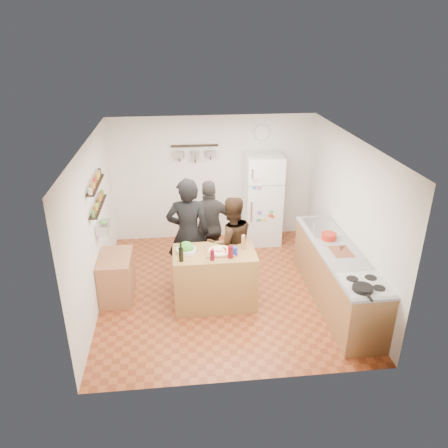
{
  "coord_description": "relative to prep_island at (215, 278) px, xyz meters",
  "views": [
    {
      "loc": [
        -0.7,
        -6.18,
        4.0
      ],
      "look_at": [
        0.0,
        0.1,
        1.15
      ],
      "focal_mm": 35.0,
      "sensor_mm": 36.0,
      "label": 1
    }
  ],
  "objects": [
    {
      "name": "prep_island",
      "position": [
        0.0,
        0.0,
        0.0
      ],
      "size": [
        1.25,
        0.72,
        0.91
      ],
      "primitive_type": "cube",
      "color": "#A0763A",
      "rests_on": "floor"
    },
    {
      "name": "cutting_board",
      "position": [
        1.9,
        -0.22,
        0.46
      ],
      "size": [
        0.3,
        0.4,
        0.02
      ],
      "primitive_type": "cube",
      "color": "brown",
      "rests_on": "counter_run"
    },
    {
      "name": "wine_glass_far",
      "position": [
        0.22,
        -0.2,
        0.55
      ],
      "size": [
        0.08,
        0.08,
        0.19
      ],
      "primitive_type": "cylinder",
      "color": "#620814",
      "rests_on": "prep_island"
    },
    {
      "name": "wine_bottle",
      "position": [
        -0.5,
        -0.22,
        0.56
      ],
      "size": [
        0.07,
        0.07,
        0.21
      ],
      "primitive_type": "cylinder",
      "color": "black",
      "rests_on": "prep_island"
    },
    {
      "name": "spice_shelf_upper",
      "position": [
        -1.73,
        0.58,
        1.4
      ],
      "size": [
        0.12,
        1.0,
        0.02
      ],
      "primitive_type": "cube",
      "color": "black",
      "rests_on": "left_wall"
    },
    {
      "name": "produce_basket",
      "position": [
        -1.7,
        0.58,
        0.69
      ],
      "size": [
        0.18,
        0.35,
        0.14
      ],
      "primitive_type": "cube",
      "color": "silver",
      "rests_on": "left_wall"
    },
    {
      "name": "skillet",
      "position": [
        1.8,
        -1.27,
        0.49
      ],
      "size": [
        0.27,
        0.27,
        0.05
      ],
      "primitive_type": "cylinder",
      "color": "black",
      "rests_on": "stove_top"
    },
    {
      "name": "sink",
      "position": [
        1.9,
        0.68,
        0.46
      ],
      "size": [
        0.5,
        0.8,
        0.03
      ],
      "primitive_type": "cube",
      "color": "silver",
      "rests_on": "counter_run"
    },
    {
      "name": "salad_bowl",
      "position": [
        -0.42,
        0.05,
        0.49
      ],
      "size": [
        0.3,
        0.3,
        0.06
      ],
      "primitive_type": "cylinder",
      "color": "silver",
      "rests_on": "prep_island"
    },
    {
      "name": "pizza_board",
      "position": [
        0.08,
        -0.02,
        0.47
      ],
      "size": [
        0.42,
        0.34,
        0.02
      ],
      "primitive_type": "cube",
      "color": "brown",
      "rests_on": "prep_island"
    },
    {
      "name": "pizza",
      "position": [
        0.08,
        -0.02,
        0.48
      ],
      "size": [
        0.34,
        0.34,
        0.02
      ],
      "primitive_type": "cylinder",
      "color": "beige",
      "rests_on": "pizza_board"
    },
    {
      "name": "red_bowl",
      "position": [
        1.85,
        0.21,
        0.52
      ],
      "size": [
        0.24,
        0.24,
        0.1
      ],
      "primitive_type": "cylinder",
      "color": "#AE2113",
      "rests_on": "counter_run"
    },
    {
      "name": "stove_top",
      "position": [
        1.9,
        -1.12,
        0.46
      ],
      "size": [
        0.6,
        0.62,
        0.02
      ],
      "primitive_type": "cube",
      "color": "white",
      "rests_on": "counter_run"
    },
    {
      "name": "side_table",
      "position": [
        -1.54,
        0.35,
        -0.09
      ],
      "size": [
        0.5,
        0.8,
        0.73
      ],
      "primitive_type": "cube",
      "color": "#AD7348",
      "rests_on": "floor"
    },
    {
      "name": "wine_glass_near",
      "position": [
        -0.05,
        -0.24,
        0.53
      ],
      "size": [
        0.06,
        0.06,
        0.15
      ],
      "primitive_type": "cylinder",
      "color": "#520719",
      "rests_on": "prep_island"
    },
    {
      "name": "wall_clock",
      "position": [
        1.15,
        2.46,
        1.69
      ],
      "size": [
        0.3,
        0.03,
        0.3
      ],
      "primitive_type": "cylinder",
      "rotation": [
        1.57,
        0.0,
        0.0
      ],
      "color": "silver",
      "rests_on": "back_wall"
    },
    {
      "name": "person_back",
      "position": [
        0.03,
        1.08,
        0.38
      ],
      "size": [
        0.99,
        0.43,
        1.67
      ],
      "primitive_type": "imported",
      "rotation": [
        0.0,
        0.0,
        3.17
      ],
      "color": "#2A2725",
      "rests_on": "floor"
    },
    {
      "name": "room_shell",
      "position": [
        0.2,
        0.77,
        0.79
      ],
      "size": [
        4.2,
        4.2,
        4.2
      ],
      "color": "brown",
      "rests_on": "ground"
    },
    {
      "name": "salt_canister",
      "position": [
        0.3,
        -0.12,
        0.52
      ],
      "size": [
        0.08,
        0.08,
        0.12
      ],
      "primitive_type": "cylinder",
      "color": "#1C299C",
      "rests_on": "prep_island"
    },
    {
      "name": "fridge",
      "position": [
        1.15,
        2.13,
        0.45
      ],
      "size": [
        0.7,
        0.68,
        1.8
      ],
      "primitive_type": "cube",
      "color": "white",
      "rests_on": "floor"
    },
    {
      "name": "pot_rack",
      "position": [
        -0.15,
        2.38,
        1.49
      ],
      "size": [
        0.9,
        0.04,
        0.04
      ],
      "primitive_type": "cube",
      "color": "black",
      "rests_on": "back_wall"
    },
    {
      "name": "spice_shelf_lower",
      "position": [
        -1.73,
        0.58,
        1.04
      ],
      "size": [
        0.12,
        1.0,
        0.02
      ],
      "primitive_type": "cube",
      "color": "black",
      "rests_on": "left_wall"
    },
    {
      "name": "counter_run",
      "position": [
        1.9,
        -0.17,
        -0.01
      ],
      "size": [
        0.63,
        2.63,
        0.9
      ],
      "primitive_type": "cube",
      "color": "#9E7042",
      "rests_on": "floor"
    },
    {
      "name": "pepper_mill",
      "position": [
        0.45,
        0.05,
        0.55
      ],
      "size": [
        0.06,
        0.06,
        0.19
      ],
      "primitive_type": "cylinder",
      "color": "#AA6947",
      "rests_on": "prep_island"
    },
    {
      "name": "person_center",
      "position": [
        0.31,
        0.44,
        0.35
      ],
      "size": [
        0.89,
        0.75,
        1.61
      ],
      "primitive_type": "imported",
      "rotation": [
        0.0,
        0.0,
        3.34
      ],
      "color": "black",
      "rests_on": "floor"
    },
    {
      "name": "person_left",
      "position": [
        -0.37,
        0.58,
        0.5
      ],
      "size": [
        0.71,
        0.49,
        1.91
      ],
      "primitive_type": "imported",
      "rotation": [
        0.0,
        0.0,
        3.1
      ],
      "color": "black",
      "rests_on": "floor"
    }
  ]
}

